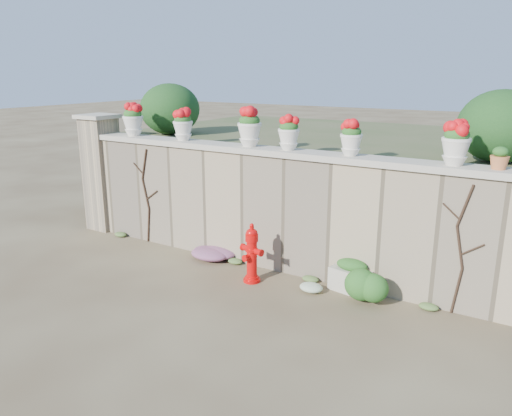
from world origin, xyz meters
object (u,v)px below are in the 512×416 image
Objects in this scene: fire_hydrant at (252,253)px; terracotta_pot at (500,159)px; planter_box at (351,276)px; urn_pot_0 at (133,120)px.

fire_hydrant is 3.88m from terracotta_pot.
planter_box is (1.52, 0.52, -0.26)m from fire_hydrant.
terracotta_pot is (1.86, 0.27, 1.99)m from planter_box.
planter_box is 1.09× the size of urn_pot_0.
planter_box is at bearing -171.59° from terracotta_pot.
fire_hydrant is at bearing -166.77° from terracotta_pot.
fire_hydrant is 3.89m from urn_pot_0.
fire_hydrant is 1.57× the size of urn_pot_0.
planter_box is 5.29m from urn_pot_0.
terracotta_pot is at bearing 18.74° from planter_box.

